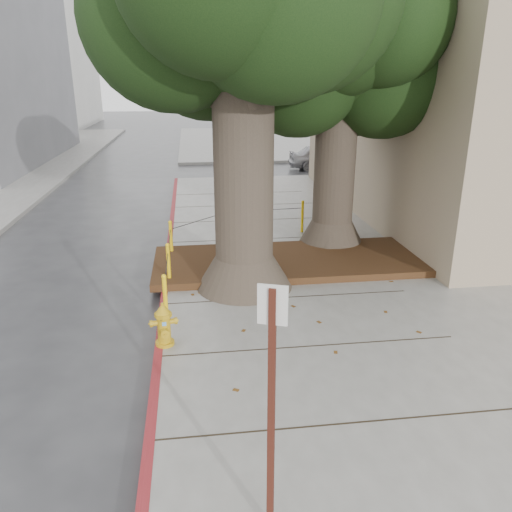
# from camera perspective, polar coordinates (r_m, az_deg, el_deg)

# --- Properties ---
(ground) EXTENTS (140.00, 140.00, 0.00)m
(ground) POSITION_cam_1_polar(r_m,az_deg,el_deg) (8.48, 2.79, -11.36)
(ground) COLOR #28282B
(ground) RESTS_ON ground
(sidewalk_far) EXTENTS (16.00, 20.00, 0.15)m
(sidewalk_far) POSITION_cam_1_polar(r_m,az_deg,el_deg) (38.11, 3.75, 13.03)
(sidewalk_far) COLOR slate
(sidewalk_far) RESTS_ON ground
(curb_red) EXTENTS (0.14, 26.00, 0.16)m
(curb_red) POSITION_cam_1_polar(r_m,az_deg,el_deg) (10.58, -10.41, -4.66)
(curb_red) COLOR maroon
(curb_red) RESTS_ON ground
(planter_bed) EXTENTS (6.40, 2.60, 0.16)m
(planter_bed) POSITION_cam_1_polar(r_m,az_deg,el_deg) (12.01, 3.76, -0.58)
(planter_bed) COLOR black
(planter_bed) RESTS_ON sidewalk_main
(building_far_white) EXTENTS (12.00, 18.00, 15.00)m
(building_far_white) POSITION_cam_1_polar(r_m,az_deg,el_deg) (54.54, -26.02, 21.01)
(building_far_white) COLOR silver
(building_far_white) RESTS_ON ground
(building_side_white) EXTENTS (10.00, 10.00, 9.00)m
(building_side_white) POSITION_cam_1_polar(r_m,az_deg,el_deg) (37.42, 21.26, 18.51)
(building_side_white) COLOR silver
(building_side_white) RESTS_ON ground
(building_side_grey) EXTENTS (12.00, 14.00, 12.00)m
(building_side_grey) POSITION_cam_1_polar(r_m,az_deg,el_deg) (45.62, 24.86, 19.92)
(building_side_grey) COLOR slate
(building_side_grey) RESTS_ON ground
(tree_near) EXTENTS (4.50, 3.80, 7.68)m
(tree_near) POSITION_cam_1_polar(r_m,az_deg,el_deg) (10.12, 0.39, 25.41)
(tree_near) COLOR #4C3F33
(tree_near) RESTS_ON sidewalk_main
(tree_far) EXTENTS (4.50, 3.80, 7.17)m
(tree_far) POSITION_cam_1_polar(r_m,az_deg,el_deg) (13.11, 11.02, 22.12)
(tree_far) COLOR #4C3F33
(tree_far) RESTS_ON sidewalk_main
(bollard_ring) EXTENTS (3.79, 5.39, 0.95)m
(bollard_ring) POSITION_cam_1_polar(r_m,az_deg,el_deg) (12.11, -4.87, 1.73)
(bollard_ring) COLOR yellow
(bollard_ring) RESTS_ON sidewalk_main
(fire_hydrant) EXTENTS (0.40, 0.37, 0.76)m
(fire_hydrant) POSITION_cam_1_polar(r_m,az_deg,el_deg) (8.46, -10.49, -7.73)
(fire_hydrant) COLOR gold
(fire_hydrant) RESTS_ON sidewalk_main
(signpost) EXTENTS (0.25, 0.11, 2.61)m
(signpost) POSITION_cam_1_polar(r_m,az_deg,el_deg) (4.64, 1.77, -16.33)
(signpost) COLOR #471911
(signpost) RESTS_ON sidewalk_main
(car_silver) EXTENTS (3.81, 1.67, 1.27)m
(car_silver) POSITION_cam_1_polar(r_m,az_deg,el_deg) (26.20, 7.96, 11.19)
(car_silver) COLOR #A1A0A5
(car_silver) RESTS_ON ground
(car_red) EXTENTS (3.76, 1.39, 1.23)m
(car_red) POSITION_cam_1_polar(r_m,az_deg,el_deg) (27.91, 17.65, 10.93)
(car_red) COLOR maroon
(car_red) RESTS_ON ground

